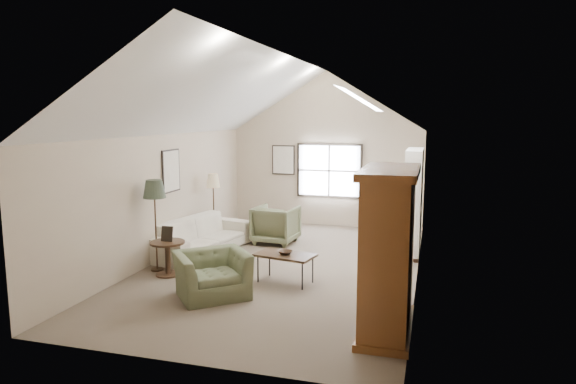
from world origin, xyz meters
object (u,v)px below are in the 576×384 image
(side_table, at_px, (168,258))
(armchair_far, at_px, (276,225))
(coffee_table, at_px, (285,268))
(side_chair, at_px, (367,213))
(armchair_near, at_px, (212,274))
(sofa, at_px, (201,235))
(armoire, at_px, (388,251))

(side_table, bearing_deg, armchair_far, 67.22)
(armchair_far, xyz_separation_m, side_table, (-1.18, -2.81, -0.11))
(armchair_far, relative_size, side_table, 1.49)
(coffee_table, height_order, side_chair, side_chair)
(armchair_near, bearing_deg, side_chair, 31.22)
(side_chair, bearing_deg, sofa, -149.82)
(armoire, height_order, side_table, armoire)
(armoire, height_order, armchair_near, armoire)
(armchair_far, bearing_deg, side_table, 72.24)
(armchair_far, relative_size, coffee_table, 0.94)
(armchair_far, bearing_deg, coffee_table, 115.64)
(armchair_near, bearing_deg, armoire, -51.91)
(armoire, height_order, side_chair, armoire)
(armchair_far, bearing_deg, armoire, 129.44)
(side_chair, bearing_deg, armchair_near, -121.79)
(sofa, height_order, side_chair, side_chair)
(side_table, height_order, side_chair, side_chair)
(armchair_near, xyz_separation_m, side_table, (-1.23, 0.78, -0.04))
(armoire, bearing_deg, coffee_table, 140.38)
(side_table, relative_size, side_chair, 0.67)
(sofa, distance_m, coffee_table, 2.67)
(armchair_near, distance_m, armchair_far, 3.59)
(armoire, distance_m, armchair_near, 2.97)
(side_table, xyz_separation_m, side_chair, (3.02, 4.55, 0.15))
(sofa, bearing_deg, side_chair, -34.38)
(armchair_far, xyz_separation_m, side_chair, (1.84, 1.74, 0.04))
(sofa, distance_m, armchair_near, 2.73)
(sofa, bearing_deg, armchair_near, -138.60)
(armoire, height_order, armchair_far, armoire)
(side_table, bearing_deg, armchair_near, -32.52)
(armoire, distance_m, coffee_table, 2.57)
(armoire, relative_size, armchair_near, 1.99)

